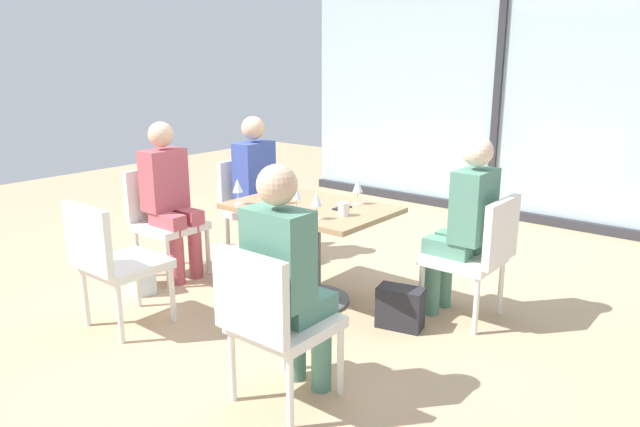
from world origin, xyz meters
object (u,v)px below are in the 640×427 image
(coffee_cup, at_px, (344,209))
(chair_front_right, at_px, (273,317))
(chair_side_end, at_px, (163,215))
(person_far_left, at_px, (260,182))
(handbag_0, at_px, (400,308))
(handbag_2, at_px, (235,264))
(wine_glass_3, at_px, (296,193))
(wine_glass_4, at_px, (280,186))
(person_far_right, at_px, (465,219))
(person_front_right, at_px, (287,273))
(chair_front_left, at_px, (112,258))
(dining_table_main, at_px, (311,234))
(cell_phone_on_table, at_px, (342,208))
(wine_glass_0, at_px, (316,199))
(handbag_1, at_px, (141,273))
(wine_glass_1, at_px, (358,186))
(wine_glass_2, at_px, (237,186))
(person_side_end, at_px, (170,193))
(chair_far_left, at_px, (251,203))
(chair_far_right, at_px, (478,251))

(coffee_cup, bearing_deg, chair_front_right, -71.29)
(chair_front_right, bearing_deg, chair_side_end, 157.25)
(person_far_left, bearing_deg, handbag_0, -13.78)
(handbag_2, bearing_deg, wine_glass_3, -30.94)
(wine_glass_4, bearing_deg, chair_side_end, -169.59)
(chair_front_right, xyz_separation_m, person_far_left, (-1.67, 1.61, 0.20))
(wine_glass_4, distance_m, handbag_2, 0.90)
(chair_side_end, distance_m, person_far_right, 2.41)
(person_far_right, xyz_separation_m, person_front_right, (-0.25, -1.50, 0.00))
(chair_front_left, relative_size, handbag_2, 2.90)
(dining_table_main, height_order, chair_side_end, chair_side_end)
(person_far_left, relative_size, cell_phone_on_table, 8.75)
(handbag_2, bearing_deg, dining_table_main, -16.03)
(person_front_right, relative_size, wine_glass_3, 6.81)
(chair_front_left, relative_size, wine_glass_0, 4.70)
(wine_glass_3, distance_m, wine_glass_4, 0.27)
(handbag_0, distance_m, handbag_1, 2.02)
(wine_glass_1, relative_size, coffee_cup, 2.06)
(wine_glass_2, distance_m, cell_phone_on_table, 0.76)
(person_far_right, distance_m, handbag_1, 2.45)
(chair_side_end, bearing_deg, wine_glass_2, -0.14)
(person_front_right, bearing_deg, person_side_end, 158.87)
(dining_table_main, relative_size, chair_far_left, 1.30)
(wine_glass_3, relative_size, wine_glass_4, 1.00)
(coffee_cup, xyz_separation_m, cell_phone_on_table, (-0.12, 0.15, -0.04))
(handbag_0, relative_size, handbag_1, 1.00)
(wine_glass_1, distance_m, wine_glass_4, 0.55)
(person_far_right, relative_size, coffee_cup, 14.00)
(person_front_right, height_order, coffee_cup, person_front_right)
(chair_far_left, bearing_deg, coffee_cup, -20.56)
(wine_glass_0, height_order, handbag_0, wine_glass_0)
(wine_glass_3, bearing_deg, wine_glass_4, 156.89)
(person_front_right, bearing_deg, cell_phone_on_table, 113.63)
(chair_front_left, distance_m, wine_glass_3, 1.26)
(chair_far_left, xyz_separation_m, cell_phone_on_table, (1.29, -0.38, 0.24))
(person_side_end, xyz_separation_m, handbag_2, (0.47, 0.23, -0.56))
(chair_far_right, relative_size, person_side_end, 0.69)
(wine_glass_2, bearing_deg, dining_table_main, 35.59)
(wine_glass_4, distance_m, cell_phone_on_table, 0.48)
(person_side_end, xyz_separation_m, wine_glass_1, (1.45, 0.54, 0.16))
(wine_glass_2, bearing_deg, wine_glass_4, 43.77)
(chair_side_end, distance_m, handbag_1, 0.53)
(person_far_left, bearing_deg, chair_front_left, -81.23)
(wine_glass_4, bearing_deg, chair_front_left, -115.35)
(chair_front_right, height_order, handbag_2, chair_front_right)
(cell_phone_on_table, bearing_deg, handbag_2, -171.56)
(person_front_right, xyz_separation_m, handbag_1, (-1.87, 0.39, -0.56))
(wine_glass_3, distance_m, coffee_cup, 0.34)
(wine_glass_0, xyz_separation_m, wine_glass_2, (-0.69, -0.04, 0.00))
(chair_far_right, height_order, handbag_1, chair_far_right)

